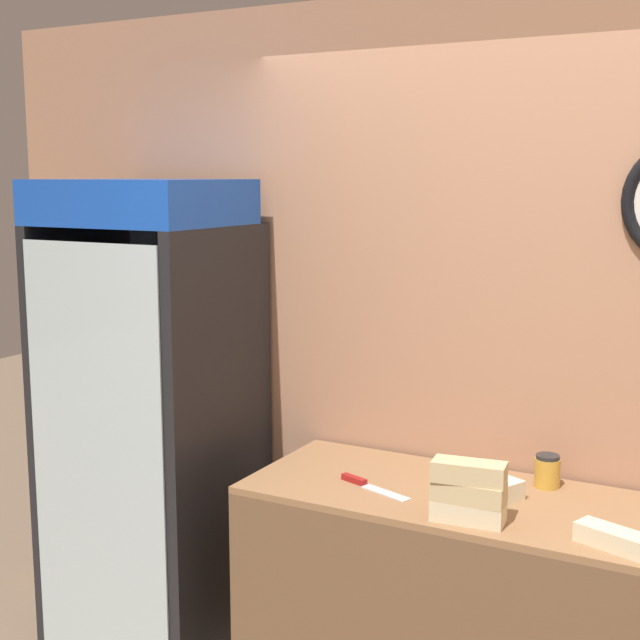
% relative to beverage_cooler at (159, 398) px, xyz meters
% --- Properties ---
extents(wall_back, '(5.20, 0.10, 2.70)m').
position_rel_beverage_cooler_xyz_m(wall_back, '(1.59, 0.34, 0.26)').
color(wall_back, '#AD7A5B').
rests_on(wall_back, ground_plane).
extents(prep_counter, '(1.99, 0.65, 0.92)m').
position_rel_beverage_cooler_xyz_m(prep_counter, '(1.59, -0.03, -0.64)').
color(prep_counter, brown).
rests_on(prep_counter, ground_plane).
extents(beverage_cooler, '(0.75, 0.68, 2.01)m').
position_rel_beverage_cooler_xyz_m(beverage_cooler, '(0.00, 0.00, 0.00)').
color(beverage_cooler, black).
rests_on(beverage_cooler, ground_plane).
extents(sandwich_stack_bottom, '(0.24, 0.12, 0.07)m').
position_rel_beverage_cooler_xyz_m(sandwich_stack_bottom, '(1.46, -0.26, -0.14)').
color(sandwich_stack_bottom, beige).
rests_on(sandwich_stack_bottom, prep_counter).
extents(sandwich_stack_middle, '(0.24, 0.12, 0.07)m').
position_rel_beverage_cooler_xyz_m(sandwich_stack_middle, '(1.46, -0.26, -0.08)').
color(sandwich_stack_middle, tan).
rests_on(sandwich_stack_middle, sandwich_stack_bottom).
extents(sandwich_stack_top, '(0.24, 0.13, 0.07)m').
position_rel_beverage_cooler_xyz_m(sandwich_stack_top, '(1.46, -0.26, -0.01)').
color(sandwich_stack_top, tan).
rests_on(sandwich_stack_top, sandwich_stack_middle).
extents(sandwich_flat_left, '(0.26, 0.16, 0.06)m').
position_rel_beverage_cooler_xyz_m(sandwich_flat_left, '(1.92, -0.26, -0.15)').
color(sandwich_flat_left, beige).
rests_on(sandwich_flat_left, prep_counter).
extents(sandwich_flat_right, '(0.26, 0.19, 0.07)m').
position_rel_beverage_cooler_xyz_m(sandwich_flat_right, '(1.44, 0.02, -0.14)').
color(sandwich_flat_right, beige).
rests_on(sandwich_flat_right, prep_counter).
extents(chefs_knife, '(0.31, 0.13, 0.02)m').
position_rel_beverage_cooler_xyz_m(chefs_knife, '(1.03, -0.12, -0.17)').
color(chefs_knife, silver).
rests_on(chefs_knife, prep_counter).
extents(condiment_jar, '(0.09, 0.09, 0.12)m').
position_rel_beverage_cooler_xyz_m(condiment_jar, '(1.60, 0.18, -0.12)').
color(condiment_jar, gold).
rests_on(condiment_jar, prep_counter).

